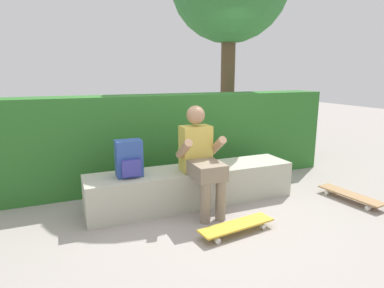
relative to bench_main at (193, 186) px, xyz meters
The scene contains 7 objects.
ground_plane 0.37m from the bench_main, 90.00° to the right, with size 24.00×24.00×0.00m, color #9C938C.
bench_main is the anchor object (origin of this frame).
person_skater 0.47m from the bench_main, 89.26° to the right, with size 0.49×0.62×1.18m.
skateboard_near_person 0.88m from the bench_main, 83.06° to the right, with size 0.82×0.31×0.09m.
skateboard_beside_bench 1.94m from the bench_main, 20.86° to the right, with size 0.29×0.82×0.09m.
backpack_on_bench 0.86m from the bench_main, behind, with size 0.28×0.23×0.40m.
hedge_row 0.98m from the bench_main, 85.44° to the left, with size 4.79×0.51×1.25m.
Camera 1 is at (-1.42, -3.08, 1.53)m, focal length 30.23 mm.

